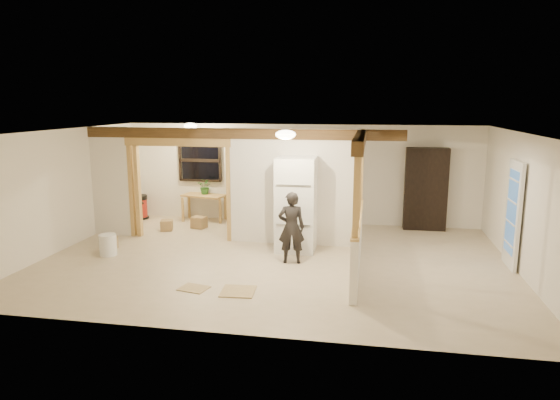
% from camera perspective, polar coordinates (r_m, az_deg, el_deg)
% --- Properties ---
extents(floor, '(9.00, 6.50, 0.01)m').
position_cam_1_polar(floor, '(9.87, -0.63, -6.86)').
color(floor, '#C1AC8F').
rests_on(floor, ground).
extents(ceiling, '(9.00, 6.50, 0.01)m').
position_cam_1_polar(ceiling, '(9.40, -0.66, 7.82)').
color(ceiling, white).
extents(wall_back, '(9.00, 0.01, 2.50)m').
position_cam_1_polar(wall_back, '(12.72, 2.15, 3.01)').
color(wall_back, silver).
rests_on(wall_back, floor).
extents(wall_front, '(9.00, 0.01, 2.50)m').
position_cam_1_polar(wall_front, '(6.48, -6.15, -4.98)').
color(wall_front, silver).
rests_on(wall_front, floor).
extents(wall_left, '(0.01, 6.50, 2.50)m').
position_cam_1_polar(wall_left, '(11.30, -23.66, 1.06)').
color(wall_left, silver).
rests_on(wall_left, floor).
extents(wall_right, '(0.01, 6.50, 2.50)m').
position_cam_1_polar(wall_right, '(9.77, 26.24, -0.60)').
color(wall_right, silver).
rests_on(wall_right, floor).
extents(partition_left_stub, '(0.90, 0.12, 2.50)m').
position_cam_1_polar(partition_left_stub, '(12.07, -18.74, 1.99)').
color(partition_left_stub, silver).
rests_on(partition_left_stub, floor).
extents(partition_center, '(2.80, 0.12, 2.50)m').
position_cam_1_polar(partition_center, '(10.69, 1.63, 1.46)').
color(partition_center, silver).
rests_on(partition_center, floor).
extents(doorway_frame, '(2.46, 0.14, 2.20)m').
position_cam_1_polar(doorway_frame, '(11.39, -11.41, 1.08)').
color(doorway_frame, tan).
rests_on(doorway_frame, floor).
extents(header_beam_back, '(7.00, 0.18, 0.22)m').
position_cam_1_polar(header_beam_back, '(10.80, -4.69, 7.57)').
color(header_beam_back, '#50371B').
rests_on(header_beam_back, ceiling).
extents(header_beam_right, '(0.18, 3.30, 0.22)m').
position_cam_1_polar(header_beam_right, '(8.84, 9.14, 6.70)').
color(header_beam_right, '#50371B').
rests_on(header_beam_right, ceiling).
extents(pony_wall, '(0.12, 3.20, 1.00)m').
position_cam_1_polar(pony_wall, '(9.17, 8.78, -5.09)').
color(pony_wall, silver).
rests_on(pony_wall, floor).
extents(stud_partition, '(0.14, 3.20, 1.32)m').
position_cam_1_polar(stud_partition, '(8.92, 8.99, 2.08)').
color(stud_partition, tan).
rests_on(stud_partition, pony_wall).
extents(window_back, '(1.12, 0.10, 1.10)m').
position_cam_1_polar(window_back, '(13.22, -9.15, 4.50)').
color(window_back, black).
rests_on(window_back, wall_back).
extents(french_door, '(0.12, 0.86, 2.00)m').
position_cam_1_polar(french_door, '(10.17, 25.09, -1.52)').
color(french_door, white).
rests_on(french_door, floor).
extents(ceiling_dome_main, '(0.36, 0.36, 0.16)m').
position_cam_1_polar(ceiling_dome_main, '(8.86, 0.64, 7.49)').
color(ceiling_dome_main, '#FFEABF').
rests_on(ceiling_dome_main, ceiling).
extents(ceiling_dome_util, '(0.32, 0.32, 0.14)m').
position_cam_1_polar(ceiling_dome_util, '(12.30, -10.20, 8.33)').
color(ceiling_dome_util, '#FFEABF').
rests_on(ceiling_dome_util, ceiling).
extents(hanging_bulb, '(0.07, 0.07, 0.07)m').
position_cam_1_polar(hanging_bulb, '(11.49, -9.01, 6.68)').
color(hanging_bulb, '#FFD88C').
rests_on(hanging_bulb, ceiling).
extents(refrigerator, '(0.80, 0.78, 1.95)m').
position_cam_1_polar(refrigerator, '(10.28, 1.88, -0.49)').
color(refrigerator, white).
rests_on(refrigerator, floor).
extents(woman, '(0.56, 0.41, 1.39)m').
position_cam_1_polar(woman, '(9.51, 1.31, -3.16)').
color(woman, black).
rests_on(woman, floor).
extents(work_table, '(1.18, 0.76, 0.69)m').
position_cam_1_polar(work_table, '(13.13, -8.65, -0.86)').
color(work_table, tan).
rests_on(work_table, floor).
extents(potted_plant, '(0.41, 0.37, 0.41)m').
position_cam_1_polar(potted_plant, '(13.10, -8.54, 1.55)').
color(potted_plant, '#3A6D2B').
rests_on(potted_plant, work_table).
extents(shop_vac, '(0.58, 0.58, 0.64)m').
position_cam_1_polar(shop_vac, '(13.71, -15.82, -0.77)').
color(shop_vac, maroon).
rests_on(shop_vac, floor).
extents(bookshelf, '(0.99, 0.33, 1.98)m').
position_cam_1_polar(bookshelf, '(12.47, 16.32, 1.20)').
color(bookshelf, black).
rests_on(bookshelf, floor).
extents(bucket, '(0.35, 0.35, 0.43)m').
position_cam_1_polar(bucket, '(10.66, -19.07, -4.87)').
color(bucket, white).
rests_on(bucket, floor).
extents(box_util_a, '(0.39, 0.36, 0.28)m').
position_cam_1_polar(box_util_a, '(12.42, -9.25, -2.54)').
color(box_util_a, olive).
rests_on(box_util_a, floor).
extents(box_util_b, '(0.33, 0.33, 0.25)m').
position_cam_1_polar(box_util_b, '(12.33, -12.83, -2.83)').
color(box_util_b, olive).
rests_on(box_util_b, floor).
extents(box_front, '(0.35, 0.31, 0.25)m').
position_cam_1_polar(box_front, '(11.11, -18.91, -4.73)').
color(box_front, olive).
rests_on(box_front, floor).
extents(floor_panel_near, '(0.58, 0.58, 0.02)m').
position_cam_1_polar(floor_panel_near, '(8.29, -4.81, -10.35)').
color(floor_panel_near, tan).
rests_on(floor_panel_near, floor).
extents(floor_panel_far, '(0.53, 0.46, 0.01)m').
position_cam_1_polar(floor_panel_far, '(8.52, -9.83, -9.91)').
color(floor_panel_far, tan).
rests_on(floor_panel_far, floor).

